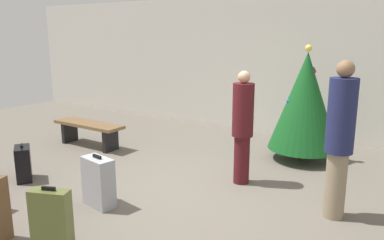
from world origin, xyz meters
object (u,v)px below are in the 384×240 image
at_px(waiting_bench, 89,129).
at_px(suitcase_6, 23,163).
at_px(traveller_0, 340,137).
at_px(traveller_1, 243,125).
at_px(suitcase_4, 98,182).
at_px(holiday_tree, 305,101).
at_px(suitcase_2, 51,219).

height_order(waiting_bench, suitcase_6, suitcase_6).
distance_m(traveller_0, traveller_1, 1.49).
relative_size(traveller_1, suitcase_4, 2.45).
bearing_deg(holiday_tree, suitcase_4, -115.85).
distance_m(holiday_tree, waiting_bench, 4.14).
bearing_deg(suitcase_4, suitcase_2, -69.87).
bearing_deg(traveller_0, traveller_1, 165.43).
distance_m(traveller_1, suitcase_6, 3.37).
bearing_deg(traveller_0, suitcase_2, -133.99).
relative_size(suitcase_4, suitcase_6, 1.21).
relative_size(traveller_0, suitcase_4, 2.78).
distance_m(waiting_bench, suitcase_4, 2.82).
bearing_deg(traveller_1, holiday_tree, 75.28).
bearing_deg(traveller_1, suitcase_4, -124.47).
bearing_deg(suitcase_6, suitcase_4, 0.32).
height_order(suitcase_4, suitcase_6, suitcase_4).
height_order(waiting_bench, suitcase_4, suitcase_4).
bearing_deg(waiting_bench, suitcase_2, -47.44).
bearing_deg(traveller_1, suitcase_2, -106.96).
xyz_separation_m(holiday_tree, traveller_1, (-0.41, -1.58, -0.16)).
height_order(suitcase_2, suitcase_4, suitcase_4).
bearing_deg(suitcase_2, suitcase_4, 110.13).
xyz_separation_m(waiting_bench, suitcase_4, (2.18, -1.78, -0.04)).
bearing_deg(suitcase_2, traveller_0, 46.01).
xyz_separation_m(holiday_tree, suitcase_6, (-3.23, -3.32, -0.79)).
bearing_deg(traveller_1, waiting_bench, 179.14).
relative_size(traveller_0, traveller_1, 1.13).
distance_m(holiday_tree, traveller_1, 1.64).
distance_m(waiting_bench, suitcase_2, 3.76).
bearing_deg(suitcase_4, suitcase_6, -179.68).
distance_m(waiting_bench, suitcase_6, 1.88).
bearing_deg(suitcase_4, traveller_1, 55.53).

